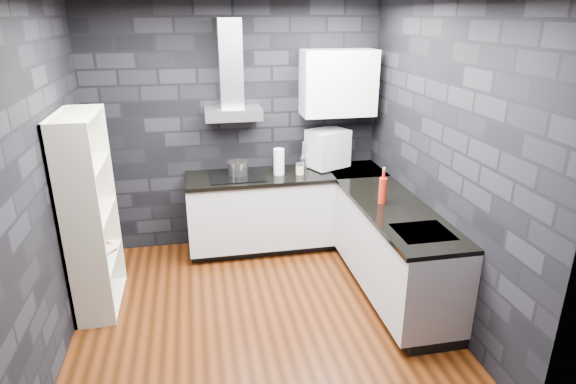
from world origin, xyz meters
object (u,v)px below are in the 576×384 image
object	(u,v)px
appliance_garage	(328,148)
fruit_bowl	(86,217)
glass_vase	(279,162)
utensil_crock	(304,163)
bookshelf	(90,215)
red_bottle	(383,191)
pot	(238,168)
storage_jar	(300,169)

from	to	relation	value
appliance_garage	fruit_bowl	xyz separation A→B (m)	(-2.42, -1.07, -0.19)
glass_vase	utensil_crock	world-z (taller)	glass_vase
bookshelf	fruit_bowl	world-z (taller)	bookshelf
glass_vase	fruit_bowl	bearing A→B (deg)	-153.24
glass_vase	appliance_garage	world-z (taller)	appliance_garage
glass_vase	red_bottle	distance (m)	1.29
pot	bookshelf	size ratio (longest dim) A/B	0.12
red_bottle	bookshelf	distance (m)	2.64
pot	glass_vase	distance (m)	0.45
pot	utensil_crock	bearing A→B (deg)	6.85
pot	fruit_bowl	world-z (taller)	pot
glass_vase	utensil_crock	bearing A→B (deg)	25.18
pot	appliance_garage	size ratio (longest dim) A/B	0.52
utensil_crock	red_bottle	size ratio (longest dim) A/B	0.53
utensil_crock	fruit_bowl	size ratio (longest dim) A/B	0.62
bookshelf	glass_vase	bearing A→B (deg)	37.53
storage_jar	utensil_crock	bearing A→B (deg)	65.66
glass_vase	fruit_bowl	world-z (taller)	glass_vase
pot	utensil_crock	size ratio (longest dim) A/B	1.69
storage_jar	bookshelf	world-z (taller)	bookshelf
utensil_crock	glass_vase	bearing A→B (deg)	-154.82
utensil_crock	red_bottle	distance (m)	1.26
pot	appliance_garage	xyz separation A→B (m)	(1.03, 0.09, 0.15)
glass_vase	pot	bearing A→B (deg)	172.92
storage_jar	pot	bearing A→B (deg)	171.83
bookshelf	appliance_garage	bearing A→B (deg)	35.33
storage_jar	glass_vase	bearing A→B (deg)	169.69
red_bottle	pot	bearing A→B (deg)	139.05
glass_vase	bookshelf	xyz separation A→B (m)	(-1.83, -0.78, -0.14)
utensil_crock	bookshelf	distance (m)	2.34
fruit_bowl	red_bottle	bearing A→B (deg)	-2.03
pot	glass_vase	world-z (taller)	glass_vase
pot	glass_vase	xyz separation A→B (m)	(0.44, -0.06, 0.07)
glass_vase	bookshelf	world-z (taller)	bookshelf
storage_jar	utensil_crock	world-z (taller)	utensil_crock
bookshelf	pot	bearing A→B (deg)	45.53
utensil_crock	appliance_garage	distance (m)	0.32
pot	storage_jar	world-z (taller)	pot
appliance_garage	glass_vase	bearing A→B (deg)	170.19
storage_jar	bookshelf	xyz separation A→B (m)	(-2.06, -0.74, -0.05)
utensil_crock	pot	bearing A→B (deg)	-173.15
red_bottle	bookshelf	world-z (taller)	bookshelf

